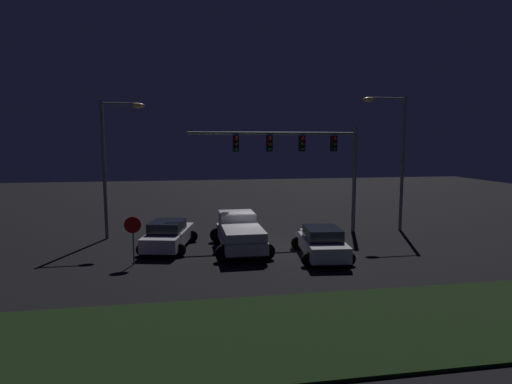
# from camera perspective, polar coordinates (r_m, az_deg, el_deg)

# --- Properties ---
(ground_plane) EXTENTS (80.00, 80.00, 0.00)m
(ground_plane) POSITION_cam_1_polar(r_m,az_deg,el_deg) (22.12, -0.02, -7.66)
(ground_plane) COLOR black
(grass_median) EXTENTS (21.21, 5.42, 0.10)m
(grass_median) POSITION_cam_1_polar(r_m,az_deg,el_deg) (12.95, 7.67, -18.36)
(grass_median) COLOR black
(grass_median) RESTS_ON ground_plane
(pickup_truck) EXTENTS (2.89, 5.42, 1.80)m
(pickup_truck) POSITION_cam_1_polar(r_m,az_deg,el_deg) (21.46, -2.34, -5.38)
(pickup_truck) COLOR #B7B7BC
(pickup_truck) RESTS_ON ground_plane
(car_sedan) EXTENTS (2.78, 4.56, 1.51)m
(car_sedan) POSITION_cam_1_polar(r_m,az_deg,el_deg) (20.28, 9.09, -6.93)
(car_sedan) COLOR silver
(car_sedan) RESTS_ON ground_plane
(car_sedan_far) EXTENTS (3.08, 4.68, 1.51)m
(car_sedan_far) POSITION_cam_1_polar(r_m,az_deg,el_deg) (22.12, -12.10, -5.84)
(car_sedan_far) COLOR silver
(car_sedan_far) RESTS_ON ground_plane
(traffic_signal_gantry) EXTENTS (10.32, 0.56, 6.50)m
(traffic_signal_gantry) POSITION_cam_1_polar(r_m,az_deg,el_deg) (24.92, 6.49, 5.64)
(traffic_signal_gantry) COLOR slate
(traffic_signal_gantry) RESTS_ON ground_plane
(street_lamp_left) EXTENTS (2.45, 0.44, 7.90)m
(street_lamp_left) POSITION_cam_1_polar(r_m,az_deg,el_deg) (24.82, -19.36, 5.18)
(street_lamp_left) COLOR slate
(street_lamp_left) RESTS_ON ground_plane
(street_lamp_right) EXTENTS (2.89, 0.44, 8.40)m
(street_lamp_right) POSITION_cam_1_polar(r_m,az_deg,el_deg) (27.02, 18.74, 5.97)
(street_lamp_right) COLOR slate
(street_lamp_right) RESTS_ON ground_plane
(stop_sign) EXTENTS (0.76, 0.08, 2.23)m
(stop_sign) POSITION_cam_1_polar(r_m,az_deg,el_deg) (19.48, -16.76, -5.24)
(stop_sign) COLOR slate
(stop_sign) RESTS_ON ground_plane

